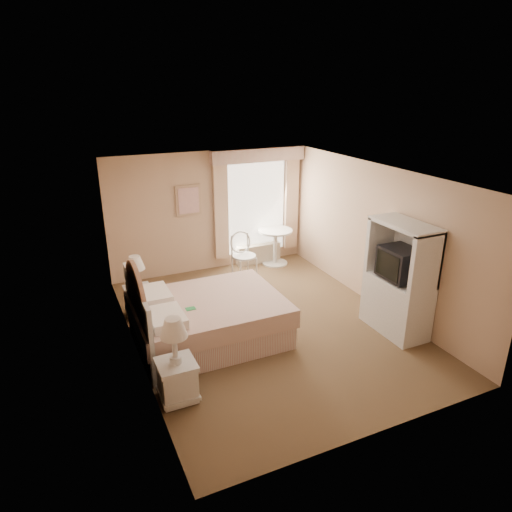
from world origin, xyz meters
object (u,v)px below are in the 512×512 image
nightstand_near (176,370)px  round_table (275,241)px  bed (202,319)px  cafe_chair (243,252)px  nightstand_far (138,294)px  armoire (398,287)px

nightstand_near → round_table: (3.20, 3.62, 0.09)m
bed → cafe_chair: bearing=52.5°
round_table → cafe_chair: cafe_chair is taller
nightstand_far → cafe_chair: (2.25, 0.74, 0.16)m
nightstand_near → nightstand_far: nightstand_near is taller
nightstand_far → armoire: (3.65, -2.22, 0.35)m
bed → cafe_chair: size_ratio=2.30×
bed → nightstand_far: (-0.73, 1.24, 0.03)m
round_table → cafe_chair: size_ratio=0.80×
cafe_chair → armoire: (1.41, -2.96, 0.19)m
armoire → nightstand_far: bearing=148.8°
round_table → cafe_chair: 1.04m
nightstand_far → round_table: bearing=20.0°
armoire → bed: bearing=161.5°
bed → armoire: (2.93, -0.98, 0.38)m
nightstand_near → round_table: 4.83m
round_table → bed: bearing=-135.8°
round_table → armoire: armoire is taller
bed → round_table: bearing=44.2°
nightstand_far → round_table: size_ratio=1.36×
nightstand_near → armoire: (3.65, 0.24, 0.32)m
cafe_chair → bed: bearing=-133.0°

